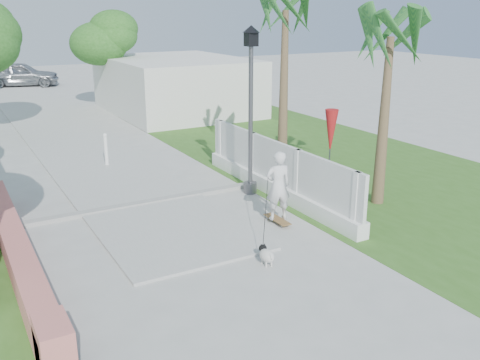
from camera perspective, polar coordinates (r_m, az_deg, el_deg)
ground at (r=9.07m, az=2.89°, el=-14.28°), size 90.00×90.00×0.00m
path_strip at (r=27.23m, az=-20.21°, el=6.51°), size 3.20×36.00×0.06m
curb at (r=13.99m, az=-10.28°, el=-2.46°), size 6.50×0.25×0.10m
grass_right at (r=18.90m, az=8.02°, el=2.81°), size 8.00×20.00×0.01m
pink_wall at (r=11.03m, az=-22.45°, el=-7.77°), size 0.45×8.20×0.80m
lattice_fence at (r=14.39m, az=3.82°, el=0.44°), size 0.35×7.00×1.50m
building_right at (r=26.74m, az=-6.84°, el=10.04°), size 6.00×8.00×2.60m
street_lamp at (r=14.11m, az=1.15°, el=7.99°), size 0.44×0.44×4.44m
bollard at (r=17.57m, az=-14.11°, el=3.25°), size 0.14×0.14×1.09m
patio_umbrella at (r=14.51m, az=9.67°, el=5.03°), size 0.36×0.36×2.30m
tree_path_right at (r=27.51m, az=-14.19°, el=14.44°), size 3.00×3.00×4.79m
palm_far at (r=15.66m, az=4.86°, el=16.46°), size 1.80×1.80×5.30m
palm_near at (r=13.63m, az=15.70°, el=13.49°), size 1.80×1.80×4.70m
skateboarder at (r=11.63m, az=2.99°, el=-2.72°), size 1.71×1.97×1.75m
dog at (r=10.63m, az=2.80°, el=-7.96°), size 0.29×0.55×0.37m
parked_car at (r=38.27m, az=-22.40°, el=10.39°), size 5.05×3.04×1.61m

